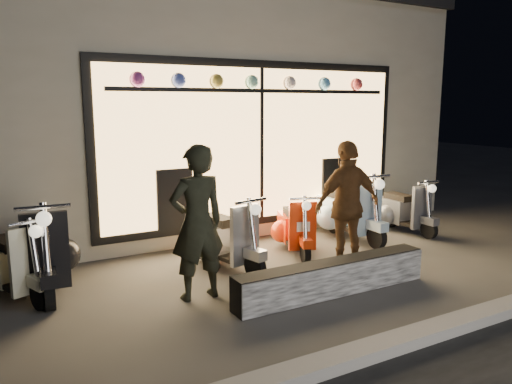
% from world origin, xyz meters
% --- Properties ---
extents(ground, '(40.00, 40.00, 0.00)m').
position_xyz_m(ground, '(0.00, 0.00, 0.00)').
color(ground, '#383533').
rests_on(ground, ground).
extents(kerb, '(40.00, 0.25, 0.12)m').
position_xyz_m(kerb, '(0.00, -2.00, 0.06)').
color(kerb, slate).
rests_on(kerb, ground).
extents(shop_building, '(10.20, 6.23, 4.20)m').
position_xyz_m(shop_building, '(0.00, 4.98, 2.10)').
color(shop_building, beige).
rests_on(shop_building, ground).
extents(graffiti_barrier, '(2.55, 0.28, 0.40)m').
position_xyz_m(graffiti_barrier, '(0.28, -0.65, 0.20)').
color(graffiti_barrier, black).
rests_on(graffiti_barrier, ground).
extents(scooter_silver, '(0.63, 1.37, 0.98)m').
position_xyz_m(scooter_silver, '(-0.41, 0.94, 0.39)').
color(scooter_silver, black).
rests_on(scooter_silver, ground).
extents(scooter_red, '(0.67, 1.23, 0.88)m').
position_xyz_m(scooter_red, '(0.90, 1.07, 0.35)').
color(scooter_red, black).
rests_on(scooter_red, ground).
extents(scooter_black, '(0.56, 1.53, 1.10)m').
position_xyz_m(scooter_black, '(-2.61, 1.27, 0.44)').
color(scooter_black, black).
rests_on(scooter_black, ground).
extents(scooter_cream, '(0.72, 1.31, 0.95)m').
position_xyz_m(scooter_cream, '(-2.99, 1.17, 0.38)').
color(scooter_cream, black).
rests_on(scooter_cream, ground).
extents(scooter_blue, '(0.49, 1.50, 1.08)m').
position_xyz_m(scooter_blue, '(2.06, 1.30, 0.43)').
color(scooter_blue, black).
rests_on(scooter_blue, ground).
extents(scooter_grey, '(0.41, 1.26, 0.91)m').
position_xyz_m(scooter_grey, '(3.18, 1.17, 0.37)').
color(scooter_grey, black).
rests_on(scooter_grey, ground).
extents(man, '(0.65, 0.44, 1.77)m').
position_xyz_m(man, '(-1.13, 0.01, 0.88)').
color(man, black).
rests_on(man, ground).
extents(woman, '(1.02, 0.44, 1.73)m').
position_xyz_m(woman, '(1.06, 0.05, 0.86)').
color(woman, brown).
rests_on(woman, ground).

